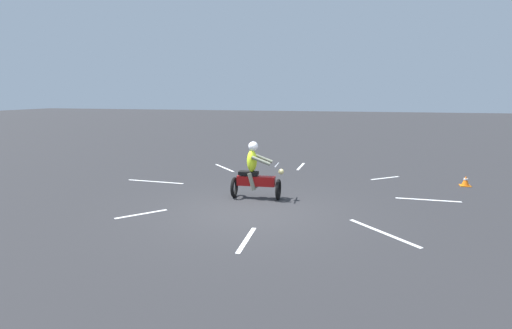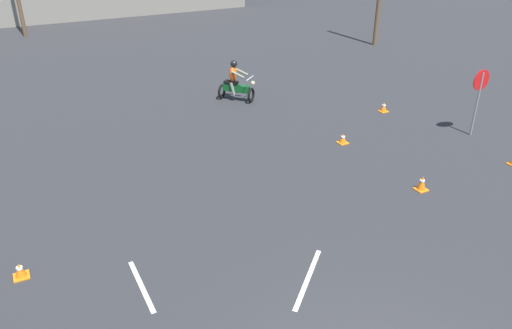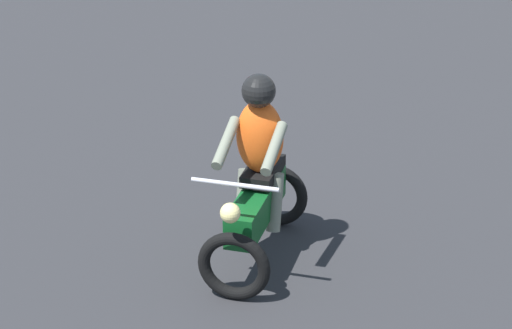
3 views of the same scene
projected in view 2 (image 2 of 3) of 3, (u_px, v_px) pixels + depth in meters
motorcycle_rider_background at (235, 83)px, 20.04m from camera, size 1.37×1.45×1.66m
stop_sign at (480, 89)px, 16.50m from camera, size 0.70×0.08×2.30m
traffic_cone_near_left at (384, 107)px, 19.13m from camera, size 0.32×0.32×0.38m
traffic_cone_mid_left at (20, 271)px, 10.48m from camera, size 0.32×0.32×0.34m
traffic_cone_far_right at (343, 139)px, 16.54m from camera, size 0.32×0.32×0.34m
traffic_cone_far_center at (422, 183)px, 13.74m from camera, size 0.32×0.32×0.43m
lane_stripe_ne at (308, 278)px, 10.50m from camera, size 1.56×1.48×0.01m
lane_stripe_n at (141, 286)px, 10.29m from camera, size 0.10×1.76×0.01m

